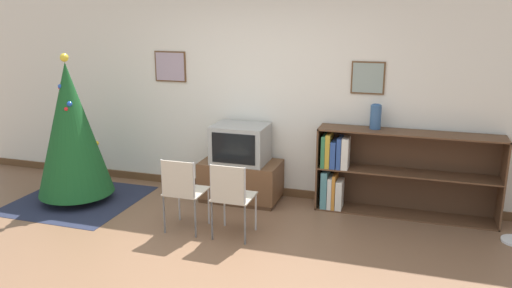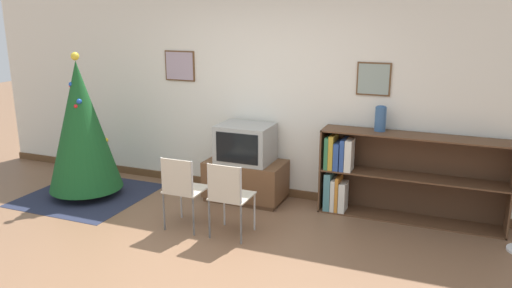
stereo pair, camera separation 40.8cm
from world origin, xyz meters
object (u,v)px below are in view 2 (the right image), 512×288
object	(u,v)px
television	(245,143)
bookshelf	(381,175)
tv_console	(246,180)
folding_chair_left	(182,188)
folding_chair_right	(228,195)
christmas_tree	(81,127)
vase	(381,118)

from	to	relation	value
television	bookshelf	bearing A→B (deg)	4.41
tv_console	folding_chair_left	bearing A→B (deg)	-104.17
folding_chair_right	bookshelf	world-z (taller)	bookshelf
tv_console	bookshelf	bearing A→B (deg)	4.32
christmas_tree	tv_console	bearing A→B (deg)	18.41
christmas_tree	folding_chair_right	world-z (taller)	christmas_tree
bookshelf	vase	xyz separation A→B (m)	(-0.05, 0.04, 0.65)
folding_chair_left	bookshelf	bearing A→B (deg)	32.33
television	bookshelf	xyz separation A→B (m)	(1.63, 0.13, -0.24)
tv_console	bookshelf	world-z (taller)	bookshelf
bookshelf	tv_console	bearing A→B (deg)	-175.68
vase	bookshelf	bearing A→B (deg)	-35.35
christmas_tree	bookshelf	distance (m)	3.69
television	bookshelf	size ratio (longest dim) A/B	0.32
folding_chair_right	bookshelf	size ratio (longest dim) A/B	0.40
folding_chair_right	bookshelf	distance (m)	1.82
tv_console	bookshelf	xyz separation A→B (m)	(1.63, 0.12, 0.24)
tv_console	folding_chair_right	distance (m)	1.14
folding_chair_left	tv_console	bearing A→B (deg)	75.83
christmas_tree	folding_chair_right	size ratio (longest dim) A/B	2.22
television	christmas_tree	bearing A→B (deg)	-161.66
tv_console	folding_chair_right	world-z (taller)	folding_chair_right
christmas_tree	television	bearing A→B (deg)	18.34
christmas_tree	folding_chair_left	size ratio (longest dim) A/B	2.22
vase	folding_chair_left	bearing A→B (deg)	-146.15
tv_console	television	distance (m)	0.48
christmas_tree	bookshelf	size ratio (longest dim) A/B	0.90
folding_chair_left	vase	bearing A→B (deg)	33.85
tv_console	folding_chair_left	xyz separation A→B (m)	(-0.27, -1.08, 0.22)
tv_console	christmas_tree	bearing A→B (deg)	-161.59
bookshelf	vase	world-z (taller)	vase
christmas_tree	folding_chair_left	bearing A→B (deg)	-14.62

